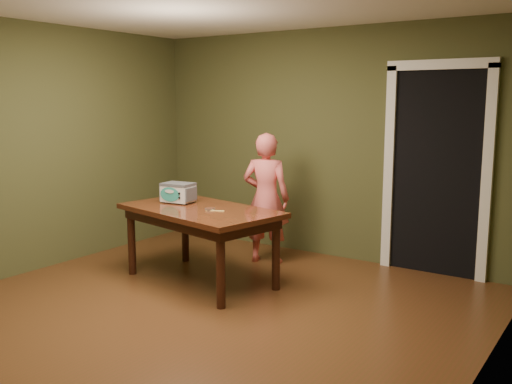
{
  "coord_description": "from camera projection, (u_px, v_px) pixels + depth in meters",
  "views": [
    {
      "loc": [
        3.0,
        -3.36,
        1.81
      ],
      "look_at": [
        0.07,
        1.0,
        0.95
      ],
      "focal_mm": 40.0,
      "sensor_mm": 36.0,
      "label": 1
    }
  ],
  "objects": [
    {
      "name": "doorway",
      "position": [
        445.0,
        170.0,
        6.09
      ],
      "size": [
        1.1,
        0.66,
        2.25
      ],
      "color": "black",
      "rests_on": "ground"
    },
    {
      "name": "dining_table",
      "position": [
        200.0,
        218.0,
        5.62
      ],
      "size": [
        1.74,
        1.19,
        0.75
      ],
      "rotation": [
        0.0,
        0.0,
        -0.2
      ],
      "color": "#3D1B0D",
      "rests_on": "floor"
    },
    {
      "name": "baking_pan",
      "position": [
        210.0,
        209.0,
        5.49
      ],
      "size": [
        0.1,
        0.1,
        0.02
      ],
      "color": "silver",
      "rests_on": "dining_table"
    },
    {
      "name": "spatula",
      "position": [
        215.0,
        211.0,
        5.44
      ],
      "size": [
        0.18,
        0.09,
        0.01
      ],
      "primitive_type": "cube",
      "rotation": [
        0.0,
        0.0,
        0.4
      ],
      "color": "#DCBE5F",
      "rests_on": "dining_table"
    },
    {
      "name": "room_shell",
      "position": [
        177.0,
        112.0,
        4.42
      ],
      "size": [
        4.52,
        5.02,
        2.61
      ],
      "color": "#414424",
      "rests_on": "ground"
    },
    {
      "name": "toy_oven",
      "position": [
        178.0,
        192.0,
        5.88
      ],
      "size": [
        0.36,
        0.26,
        0.21
      ],
      "rotation": [
        0.0,
        0.0,
        0.12
      ],
      "color": "#4C4F54",
      "rests_on": "dining_table"
    },
    {
      "name": "floor",
      "position": [
        182.0,
        321.0,
        4.7
      ],
      "size": [
        5.0,
        5.0,
        0.0
      ],
      "primitive_type": "plane",
      "color": "#512B17",
      "rests_on": "ground"
    },
    {
      "name": "child",
      "position": [
        266.0,
        198.0,
        6.31
      ],
      "size": [
        0.61,
        0.49,
        1.45
      ],
      "primitive_type": "imported",
      "rotation": [
        0.0,
        0.0,
        3.44
      ],
      "color": "#EC6561",
      "rests_on": "floor"
    }
  ]
}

